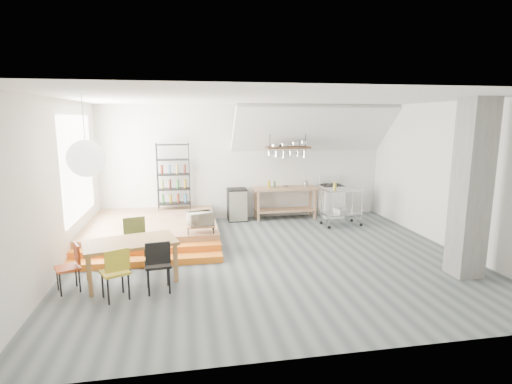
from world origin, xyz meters
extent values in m
plane|color=#4A5255|center=(0.00, 0.00, 0.00)|extent=(8.00, 8.00, 0.00)
cube|color=silver|center=(0.00, 3.50, 1.60)|extent=(8.00, 0.04, 3.20)
cube|color=silver|center=(-4.00, 0.00, 1.60)|extent=(0.04, 7.00, 3.20)
cube|color=silver|center=(4.00, 0.00, 1.60)|extent=(0.04, 7.00, 3.20)
cube|color=white|center=(0.00, 0.00, 3.20)|extent=(8.00, 7.00, 0.02)
cube|color=white|center=(1.80, 2.90, 2.55)|extent=(4.40, 1.44, 1.32)
cube|color=white|center=(-3.98, 1.50, 1.80)|extent=(0.02, 2.50, 2.20)
cube|color=#8D6646|center=(-2.50, 2.00, 0.20)|extent=(3.00, 3.00, 0.40)
cube|color=orange|center=(-2.50, 0.05, 0.07)|extent=(3.00, 0.35, 0.13)
cube|color=orange|center=(-2.50, 0.40, 0.13)|extent=(3.00, 0.35, 0.27)
cube|color=slate|center=(3.30, -1.50, 1.60)|extent=(0.50, 0.50, 3.20)
cube|color=#8D6646|center=(1.10, 3.15, 0.88)|extent=(1.80, 0.60, 0.06)
cube|color=#8D6646|center=(1.10, 3.15, 0.25)|extent=(1.70, 0.55, 0.04)
cube|color=#8D6646|center=(1.92, 3.37, 0.43)|extent=(0.06, 0.06, 0.86)
cube|color=#8D6646|center=(0.28, 3.37, 0.43)|extent=(0.06, 0.06, 0.86)
cube|color=#8D6646|center=(1.92, 2.93, 0.43)|extent=(0.06, 0.06, 0.86)
cube|color=#8D6646|center=(0.28, 2.93, 0.43)|extent=(0.06, 0.06, 0.86)
cube|color=white|center=(2.50, 3.15, 0.45)|extent=(0.60, 0.60, 0.90)
cube|color=black|center=(2.50, 3.15, 0.92)|extent=(0.58, 0.58, 0.03)
cube|color=white|center=(2.50, 3.43, 1.05)|extent=(0.60, 0.05, 0.25)
cylinder|color=black|center=(2.64, 3.29, 0.94)|extent=(0.18, 0.18, 0.02)
cylinder|color=black|center=(2.36, 3.29, 0.94)|extent=(0.18, 0.18, 0.02)
cylinder|color=black|center=(2.64, 3.01, 0.94)|extent=(0.18, 0.18, 0.02)
cylinder|color=black|center=(2.36, 3.01, 0.94)|extent=(0.18, 0.18, 0.02)
cube|color=#432C1B|center=(1.10, 2.95, 2.05)|extent=(1.20, 0.50, 0.05)
cylinder|color=black|center=(0.60, 2.95, 2.62)|extent=(0.02, 0.02, 1.15)
cylinder|color=black|center=(1.60, 2.95, 2.62)|extent=(0.02, 0.02, 1.15)
cylinder|color=silver|center=(0.60, 2.90, 1.91)|extent=(0.16, 0.16, 0.12)
cylinder|color=silver|center=(0.80, 2.90, 1.89)|extent=(0.20, 0.20, 0.16)
cylinder|color=silver|center=(1.00, 2.90, 1.87)|extent=(0.16, 0.16, 0.20)
cylinder|color=silver|center=(1.20, 2.90, 1.91)|extent=(0.20, 0.20, 0.12)
cylinder|color=silver|center=(1.40, 2.90, 1.89)|extent=(0.16, 0.16, 0.16)
cylinder|color=silver|center=(1.60, 2.90, 1.87)|extent=(0.20, 0.20, 0.20)
cylinder|color=black|center=(-1.58, 3.38, 1.30)|extent=(0.02, 0.02, 1.80)
cylinder|color=black|center=(-2.42, 3.38, 1.30)|extent=(0.02, 0.02, 1.80)
cylinder|color=black|center=(-1.58, 3.02, 1.30)|extent=(0.02, 0.02, 1.80)
cylinder|color=black|center=(-2.42, 3.02, 1.30)|extent=(0.02, 0.02, 1.80)
cube|color=black|center=(-2.00, 3.20, 0.55)|extent=(0.88, 0.38, 0.02)
cube|color=black|center=(-2.00, 3.20, 0.95)|extent=(0.88, 0.38, 0.02)
cube|color=black|center=(-2.00, 3.20, 1.35)|extent=(0.88, 0.38, 0.02)
cube|color=black|center=(-2.00, 3.20, 1.75)|extent=(0.88, 0.38, 0.02)
cube|color=black|center=(-2.00, 3.20, 2.15)|extent=(0.88, 0.38, 0.03)
cylinder|color=#317A35|center=(-2.00, 3.20, 0.69)|extent=(0.07, 0.07, 0.24)
cylinder|color=olive|center=(-2.00, 3.20, 1.09)|extent=(0.07, 0.07, 0.24)
cylinder|color=maroon|center=(-2.00, 3.20, 1.49)|extent=(0.07, 0.07, 0.24)
cube|color=#8D6646|center=(-1.40, 0.75, 0.55)|extent=(0.60, 0.40, 0.03)
cylinder|color=black|center=(-1.13, 0.92, 0.47)|extent=(0.02, 0.02, 0.13)
cylinder|color=black|center=(-1.67, 0.92, 0.47)|extent=(0.02, 0.02, 0.13)
cylinder|color=black|center=(-1.13, 0.58, 0.47)|extent=(0.02, 0.02, 0.13)
cylinder|color=black|center=(-1.67, 0.58, 0.47)|extent=(0.02, 0.02, 0.13)
sphere|color=white|center=(-3.26, -0.88, 2.20)|extent=(0.60, 0.60, 0.60)
cube|color=brown|center=(-2.68, -0.72, 0.71)|extent=(1.72, 1.24, 0.06)
cube|color=brown|center=(-2.10, -0.19, 0.34)|extent=(0.08, 0.08, 0.68)
cube|color=brown|center=(-3.44, -0.55, 0.34)|extent=(0.08, 0.08, 0.68)
cube|color=brown|center=(-1.91, -0.90, 0.34)|extent=(0.08, 0.08, 0.68)
cube|color=brown|center=(-3.25, -1.26, 0.34)|extent=(0.08, 0.08, 0.68)
cube|color=gold|center=(-2.84, -1.42, 0.45)|extent=(0.53, 0.53, 0.04)
cube|color=gold|center=(-2.76, -1.58, 0.69)|extent=(0.36, 0.20, 0.35)
cylinder|color=black|center=(-2.91, -1.63, 0.22)|extent=(0.03, 0.03, 0.44)
cylinder|color=black|center=(-2.63, -1.49, 0.22)|extent=(0.03, 0.03, 0.44)
cylinder|color=black|center=(-3.05, -1.34, 0.22)|extent=(0.03, 0.03, 0.44)
cylinder|color=black|center=(-2.76, -1.21, 0.22)|extent=(0.03, 0.03, 0.44)
cube|color=black|center=(-2.19, -1.24, 0.46)|extent=(0.46, 0.46, 0.04)
cube|color=black|center=(-2.16, -1.43, 0.72)|extent=(0.39, 0.09, 0.36)
cylinder|color=black|center=(-2.33, -1.43, 0.23)|extent=(0.03, 0.03, 0.45)
cylinder|color=black|center=(-2.00, -1.38, 0.23)|extent=(0.03, 0.03, 0.45)
cylinder|color=black|center=(-2.37, -1.10, 0.23)|extent=(0.03, 0.03, 0.45)
cylinder|color=black|center=(-2.04, -1.06, 0.23)|extent=(0.03, 0.03, 0.45)
cube|color=#586630|center=(-2.65, -0.07, 0.49)|extent=(0.53, 0.53, 0.04)
cube|color=#586630|center=(-2.70, 0.12, 0.76)|extent=(0.41, 0.14, 0.38)
cylinder|color=black|center=(-2.53, 0.15, 0.24)|extent=(0.03, 0.03, 0.48)
cylinder|color=black|center=(-2.87, 0.06, 0.24)|extent=(0.03, 0.03, 0.48)
cylinder|color=black|center=(-2.44, -0.19, 0.24)|extent=(0.03, 0.03, 0.48)
cylinder|color=black|center=(-2.78, -0.28, 0.24)|extent=(0.03, 0.03, 0.48)
cube|color=#B44019|center=(-3.66, -0.99, 0.41)|extent=(0.48, 0.48, 0.04)
cube|color=#B44019|center=(-3.51, -0.92, 0.63)|extent=(0.17, 0.33, 0.32)
cylinder|color=black|center=(-3.46, -1.06, 0.20)|extent=(0.03, 0.03, 0.40)
cylinder|color=black|center=(-3.58, -0.80, 0.20)|extent=(0.03, 0.03, 0.40)
cylinder|color=black|center=(-3.73, -1.18, 0.20)|extent=(0.03, 0.03, 0.40)
cylinder|color=black|center=(-3.85, -0.92, 0.20)|extent=(0.03, 0.03, 0.40)
cube|color=silver|center=(2.40, 2.16, 0.98)|extent=(1.05, 0.66, 0.04)
cube|color=silver|center=(2.40, 2.16, 0.33)|extent=(1.05, 0.66, 0.03)
cylinder|color=silver|center=(2.84, 2.45, 0.50)|extent=(0.03, 0.03, 0.96)
sphere|color=black|center=(2.84, 2.45, 0.04)|extent=(0.09, 0.09, 0.09)
cylinder|color=silver|center=(1.91, 2.35, 0.50)|extent=(0.03, 0.03, 0.96)
sphere|color=black|center=(1.91, 2.35, 0.04)|extent=(0.09, 0.09, 0.09)
cylinder|color=silver|center=(2.89, 1.96, 0.50)|extent=(0.03, 0.03, 0.96)
sphere|color=black|center=(2.89, 1.96, 0.04)|extent=(0.09, 0.09, 0.09)
cylinder|color=silver|center=(1.96, 1.87, 0.50)|extent=(0.03, 0.03, 0.96)
sphere|color=black|center=(1.96, 1.87, 0.04)|extent=(0.09, 0.09, 0.09)
cube|color=black|center=(-0.28, 3.20, 0.45)|extent=(0.53, 0.53, 0.90)
imported|color=beige|center=(-1.40, 0.75, 0.71)|extent=(0.60, 0.49, 0.29)
imported|color=silver|center=(1.11, 3.10, 0.93)|extent=(0.20, 0.20, 0.05)
camera|label=1|loc=(-1.70, -7.68, 2.83)|focal=28.00mm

